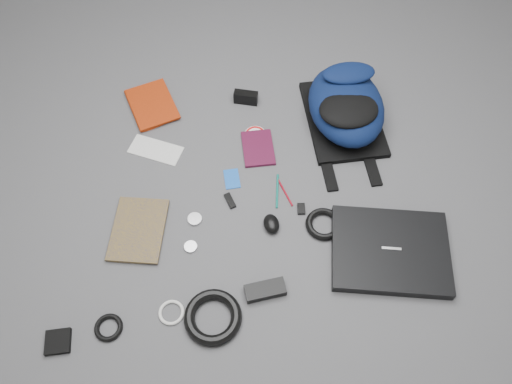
{
  "coord_description": "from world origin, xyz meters",
  "views": [
    {
      "loc": [
        -0.03,
        -0.91,
        1.54
      ],
      "look_at": [
        0.0,
        0.0,
        0.02
      ],
      "focal_mm": 35.0,
      "sensor_mm": 36.0,
      "label": 1
    }
  ],
  "objects_px": {
    "power_brick": "(265,290)",
    "pouch": "(58,342)",
    "textbook_red": "(132,112)",
    "dvd_case": "(258,148)",
    "comic_book": "(113,228)",
    "compact_camera": "(246,97)",
    "laptop": "(390,251)",
    "mouse": "(271,224)",
    "backpack": "(346,105)"
  },
  "relations": [
    {
      "from": "textbook_red",
      "to": "power_brick",
      "type": "height_order",
      "value": "power_brick"
    },
    {
      "from": "backpack",
      "to": "laptop",
      "type": "xyz_separation_m",
      "value": [
        0.09,
        -0.57,
        -0.07
      ]
    },
    {
      "from": "dvd_case",
      "to": "compact_camera",
      "type": "distance_m",
      "value": 0.24
    },
    {
      "from": "laptop",
      "to": "mouse",
      "type": "xyz_separation_m",
      "value": [
        -0.39,
        0.11,
        0.0
      ]
    },
    {
      "from": "backpack",
      "to": "mouse",
      "type": "height_order",
      "value": "backpack"
    },
    {
      "from": "laptop",
      "to": "textbook_red",
      "type": "height_order",
      "value": "laptop"
    },
    {
      "from": "pouch",
      "to": "power_brick",
      "type": "bearing_deg",
      "value": 12.32
    },
    {
      "from": "power_brick",
      "to": "pouch",
      "type": "xyz_separation_m",
      "value": [
        -0.64,
        -0.14,
        -0.01
      ]
    },
    {
      "from": "laptop",
      "to": "compact_camera",
      "type": "height_order",
      "value": "compact_camera"
    },
    {
      "from": "textbook_red",
      "to": "comic_book",
      "type": "distance_m",
      "value": 0.51
    },
    {
      "from": "textbook_red",
      "to": "comic_book",
      "type": "xyz_separation_m",
      "value": [
        -0.02,
        -0.51,
        -0.0
      ]
    },
    {
      "from": "mouse",
      "to": "pouch",
      "type": "bearing_deg",
      "value": -162.23
    },
    {
      "from": "textbook_red",
      "to": "mouse",
      "type": "bearing_deg",
      "value": -66.61
    },
    {
      "from": "dvd_case",
      "to": "pouch",
      "type": "bearing_deg",
      "value": -136.79
    },
    {
      "from": "mouse",
      "to": "comic_book",
      "type": "bearing_deg",
      "value": 167.8
    },
    {
      "from": "comic_book",
      "to": "pouch",
      "type": "xyz_separation_m",
      "value": [
        -0.12,
        -0.38,
        0.0
      ]
    },
    {
      "from": "power_brick",
      "to": "mouse",
      "type": "bearing_deg",
      "value": 71.26
    },
    {
      "from": "comic_book",
      "to": "power_brick",
      "type": "relative_size",
      "value": 1.88
    },
    {
      "from": "laptop",
      "to": "power_brick",
      "type": "relative_size",
      "value": 2.96
    },
    {
      "from": "dvd_case",
      "to": "compact_camera",
      "type": "xyz_separation_m",
      "value": [
        -0.04,
        0.24,
        0.02
      ]
    },
    {
      "from": "backpack",
      "to": "dvd_case",
      "type": "height_order",
      "value": "backpack"
    },
    {
      "from": "compact_camera",
      "to": "pouch",
      "type": "height_order",
      "value": "compact_camera"
    },
    {
      "from": "dvd_case",
      "to": "compact_camera",
      "type": "height_order",
      "value": "compact_camera"
    },
    {
      "from": "textbook_red",
      "to": "compact_camera",
      "type": "xyz_separation_m",
      "value": [
        0.45,
        0.04,
        0.01
      ]
    },
    {
      "from": "laptop",
      "to": "dvd_case",
      "type": "xyz_separation_m",
      "value": [
        -0.42,
        0.44,
        -0.01
      ]
    },
    {
      "from": "textbook_red",
      "to": "dvd_case",
      "type": "xyz_separation_m",
      "value": [
        0.49,
        -0.19,
        -0.01
      ]
    },
    {
      "from": "backpack",
      "to": "dvd_case",
      "type": "xyz_separation_m",
      "value": [
        -0.34,
        -0.13,
        -0.08
      ]
    },
    {
      "from": "dvd_case",
      "to": "pouch",
      "type": "relative_size",
      "value": 2.17
    },
    {
      "from": "textbook_red",
      "to": "comic_book",
      "type": "bearing_deg",
      "value": -113.87
    },
    {
      "from": "comic_book",
      "to": "compact_camera",
      "type": "relative_size",
      "value": 2.57
    },
    {
      "from": "comic_book",
      "to": "backpack",
      "type": "bearing_deg",
      "value": 34.07
    },
    {
      "from": "compact_camera",
      "to": "pouch",
      "type": "bearing_deg",
      "value": -110.8
    },
    {
      "from": "comic_book",
      "to": "compact_camera",
      "type": "xyz_separation_m",
      "value": [
        0.47,
        0.56,
        0.02
      ]
    },
    {
      "from": "compact_camera",
      "to": "pouch",
      "type": "distance_m",
      "value": 1.11
    },
    {
      "from": "dvd_case",
      "to": "pouch",
      "type": "height_order",
      "value": "pouch"
    },
    {
      "from": "power_brick",
      "to": "pouch",
      "type": "height_order",
      "value": "power_brick"
    },
    {
      "from": "backpack",
      "to": "compact_camera",
      "type": "distance_m",
      "value": 0.4
    },
    {
      "from": "textbook_red",
      "to": "pouch",
      "type": "relative_size",
      "value": 3.01
    },
    {
      "from": "backpack",
      "to": "laptop",
      "type": "height_order",
      "value": "backpack"
    },
    {
      "from": "backpack",
      "to": "comic_book",
      "type": "distance_m",
      "value": 0.96
    },
    {
      "from": "mouse",
      "to": "power_brick",
      "type": "height_order",
      "value": "mouse"
    },
    {
      "from": "dvd_case",
      "to": "textbook_red",
      "type": "bearing_deg",
      "value": 154.01
    },
    {
      "from": "pouch",
      "to": "textbook_red",
      "type": "bearing_deg",
      "value": 81.03
    },
    {
      "from": "textbook_red",
      "to": "mouse",
      "type": "distance_m",
      "value": 0.74
    },
    {
      "from": "pouch",
      "to": "dvd_case",
      "type": "bearing_deg",
      "value": 47.97
    },
    {
      "from": "pouch",
      "to": "backpack",
      "type": "bearing_deg",
      "value": 40.53
    },
    {
      "from": "backpack",
      "to": "pouch",
      "type": "bearing_deg",
      "value": -145.29
    },
    {
      "from": "laptop",
      "to": "pouch",
      "type": "relative_size",
      "value": 5.16
    },
    {
      "from": "mouse",
      "to": "power_brick",
      "type": "bearing_deg",
      "value": -109.15
    },
    {
      "from": "textbook_red",
      "to": "compact_camera",
      "type": "relative_size",
      "value": 2.37
    }
  ]
}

